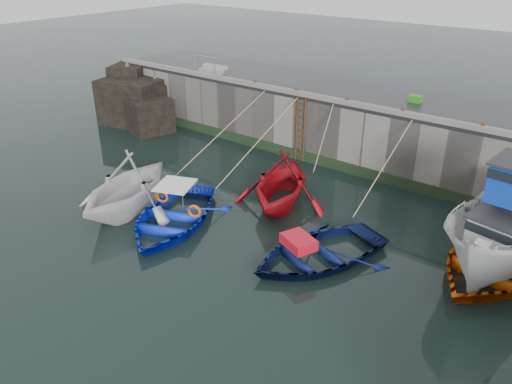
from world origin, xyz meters
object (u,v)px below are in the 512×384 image
Objects in this scene: boat_near_white at (129,209)px; boat_near_navy at (317,259)px; boat_far_orange at (498,258)px; fish_crate at (415,99)px; boat_near_blacktrim at (281,203)px; boat_far_white at (511,232)px; boat_near_blue at (172,223)px; bollard_e at (483,127)px; bollard_c at (347,101)px; ladder at (300,129)px; bollard_a at (255,83)px; bollard_d at (403,112)px; bollard_b at (297,91)px.

boat_near_navy is (7.82, 1.58, 0.00)m from boat_near_white.
fish_crate is (-5.68, 6.29, 2.91)m from boat_far_orange.
boat_far_white reaches higher than boat_near_blacktrim.
boat_near_blue is 12.20m from fish_crate.
bollard_c is at bearing 180.00° from bollard_e.
ladder is 0.68× the size of boat_near_blacktrim.
ladder is at bearing -6.38° from bollard_a.
boat_far_white is 28.04× the size of bollard_c.
boat_near_white is 11.96m from bollard_d.
boat_far_orange is 14.11m from bollard_a.
bollard_c is at bearing 161.46° from boat_far_white.
boat_near_blue is 19.23× the size of bollard_c.
bollard_c is at bearing 46.70° from boat_near_white.
bollard_a reaches higher than boat_near_navy.
boat_near_blue is 11.80m from boat_far_white.
bollard_a is at bearing 180.00° from bollard_b.
bollard_b reaches higher than ladder.
boat_far_orange reaches higher than boat_near_white.
bollard_b is 5.30m from bollard_d.
boat_near_navy is at bearing -51.56° from bollard_b.
boat_far_white is 1.15× the size of boat_far_orange.
ladder reaches higher than boat_near_blacktrim.
boat_far_white is (5.07, 3.52, 1.23)m from boat_near_navy.
bollard_e is at bearing 2.40° from ladder.
bollard_c is 1.00× the size of bollard_d.
boat_near_white is 2.22m from boat_near_blue.
bollard_d and bollard_e have the same top height.
boat_near_navy is at bearing -139.17° from boat_far_white.
bollard_e reaches higher than boat_near_navy.
boat_near_blacktrim is 0.60× the size of boat_far_white.
boat_near_blacktrim is 0.93× the size of boat_near_navy.
bollard_c is (-7.97, 4.16, 2.89)m from boat_far_orange.
bollard_d is at bearing 0.00° from bollard_a.
bollard_c is (2.70, 0.00, 0.00)m from bollard_b.
ladder is at bearing -33.86° from bollard_b.
boat_far_orange reaches higher than bollard_e.
boat_far_white is at bearing 2.24° from boat_near_blue.
boat_near_navy is at bearing -86.54° from bollard_d.
boat_far_orange is at bearing 5.23° from boat_near_white.
bollard_e is (3.20, 0.00, 0.00)m from bollard_d.
bollard_e is (8.00, 0.34, 1.71)m from ladder.
bollard_c is (-8.10, 3.71, 2.07)m from boat_far_white.
boat_far_orange is at bearing -17.55° from bollard_a.
ladder reaches higher than boat_near_blue.
bollard_d is (5.19, 8.55, 3.30)m from boat_near_blue.
bollard_a is (-13.17, 4.16, 2.89)m from boat_far_orange.
bollard_d is at bearing 0.00° from bollard_b.
boat_near_blacktrim is 7.54m from bollard_a.
bollard_c is at bearing 51.04° from boat_near_blue.
boat_near_blacktrim is at bearing -142.52° from bollard_e.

